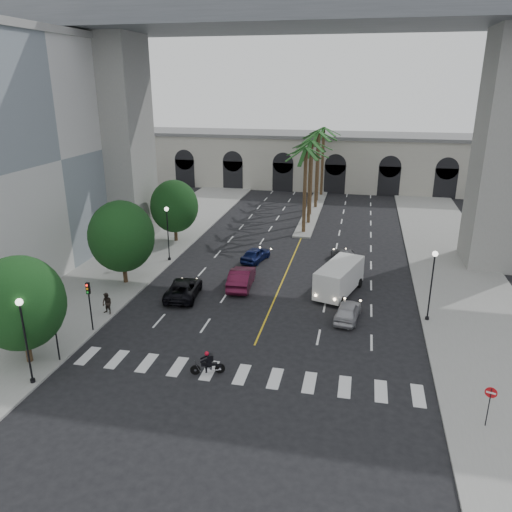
{
  "coord_description": "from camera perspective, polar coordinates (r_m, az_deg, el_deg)",
  "views": [
    {
      "loc": [
        6.18,
        -26.16,
        16.37
      ],
      "look_at": [
        -0.76,
        6.0,
        4.78
      ],
      "focal_mm": 35.0,
      "sensor_mm": 36.0,
      "label": 1
    }
  ],
  "objects": [
    {
      "name": "sidewalk_left",
      "position": [
        49.07,
        -14.18,
        -0.6
      ],
      "size": [
        8.0,
        100.0,
        0.15
      ],
      "primitive_type": "cube",
      "color": "gray",
      "rests_on": "ground"
    },
    {
      "name": "median",
      "position": [
        66.48,
        6.49,
        5.12
      ],
      "size": [
        2.0,
        24.0,
        0.2
      ],
      "primitive_type": "cube",
      "color": "gray",
      "rests_on": "ground"
    },
    {
      "name": "palm_e",
      "position": [
        70.81,
        7.22,
        13.44
      ],
      "size": [
        3.2,
        3.2,
        10.4
      ],
      "color": "#47331E",
      "rests_on": "ground"
    },
    {
      "name": "street_tree_mid",
      "position": [
        42.7,
        -15.11,
        2.18
      ],
      "size": [
        5.44,
        5.44,
        7.21
      ],
      "color": "#382616",
      "rests_on": "ground"
    },
    {
      "name": "lamp_post_left_near",
      "position": [
        30.49,
        -24.92,
        -8.1
      ],
      "size": [
        0.4,
        0.4,
        5.35
      ],
      "color": "black",
      "rests_on": "ground"
    },
    {
      "name": "traffic_signal_far",
      "position": [
        35.54,
        -18.52,
        -4.62
      ],
      "size": [
        0.25,
        0.18,
        3.65
      ],
      "color": "black",
      "rests_on": "ground"
    },
    {
      "name": "car_c",
      "position": [
        40.26,
        -8.29,
        -3.71
      ],
      "size": [
        2.89,
        5.28,
        1.4
      ],
      "primitive_type": "imported",
      "rotation": [
        0.0,
        0.0,
        3.26
      ],
      "color": "black",
      "rests_on": "ground"
    },
    {
      "name": "pier_building",
      "position": [
        82.29,
        7.87,
        10.78
      ],
      "size": [
        71.0,
        10.5,
        8.5
      ],
      "color": "#B2ADA0",
      "rests_on": "ground"
    },
    {
      "name": "bridge",
      "position": [
        48.29,
        9.57,
        21.71
      ],
      "size": [
        75.0,
        13.0,
        26.0
      ],
      "color": "gray",
      "rests_on": "ground"
    },
    {
      "name": "car_b",
      "position": [
        41.66,
        -1.68,
        -2.5
      ],
      "size": [
        2.12,
        5.15,
        1.66
      ],
      "primitive_type": "imported",
      "rotation": [
        0.0,
        0.0,
        3.22
      ],
      "color": "#460E23",
      "rests_on": "ground"
    },
    {
      "name": "street_tree_far",
      "position": [
        53.32,
        -9.32,
        5.63
      ],
      "size": [
        5.04,
        5.04,
        6.68
      ],
      "color": "#382616",
      "rests_on": "ground"
    },
    {
      "name": "cargo_van",
      "position": [
        40.68,
        9.48,
        -2.45
      ],
      "size": [
        3.84,
        6.31,
        2.52
      ],
      "rotation": [
        0.0,
        0.0,
        -0.3
      ],
      "color": "silver",
      "rests_on": "ground"
    },
    {
      "name": "palm_b",
      "position": [
        58.9,
        6.31,
        12.48
      ],
      "size": [
        3.2,
        3.2,
        10.6
      ],
      "color": "#47331E",
      "rests_on": "ground"
    },
    {
      "name": "palm_d",
      "position": [
        66.77,
        7.13,
        13.49
      ],
      "size": [
        3.2,
        3.2,
        10.9
      ],
      "color": "#47331E",
      "rests_on": "ground"
    },
    {
      "name": "palm_f",
      "position": [
        74.72,
        7.76,
        13.94
      ],
      "size": [
        3.2,
        3.2,
        10.7
      ],
      "color": "#47331E",
      "rests_on": "ground"
    },
    {
      "name": "motorcycle_rider",
      "position": [
        30.09,
        -5.45,
        -12.14
      ],
      "size": [
        1.98,
        0.79,
        1.48
      ],
      "rotation": [
        0.0,
        0.0,
        0.32
      ],
      "color": "black",
      "rests_on": "ground"
    },
    {
      "name": "lamp_post_right",
      "position": [
        36.98,
        19.46,
        -2.59
      ],
      "size": [
        0.4,
        0.4,
        5.35
      ],
      "color": "black",
      "rests_on": "ground"
    },
    {
      "name": "car_a",
      "position": [
        36.76,
        10.44,
        -6.21
      ],
      "size": [
        2.08,
        4.12,
        1.35
      ],
      "primitive_type": "imported",
      "rotation": [
        0.0,
        0.0,
        3.02
      ],
      "color": "#ABABB0",
      "rests_on": "ground"
    },
    {
      "name": "ground",
      "position": [
        31.47,
        -0.97,
        -11.93
      ],
      "size": [
        140.0,
        140.0,
        0.0
      ],
      "primitive_type": "plane",
      "color": "black",
      "rests_on": "ground"
    },
    {
      "name": "car_e",
      "position": [
        47.66,
        -0.04,
        0.19
      ],
      "size": [
        2.54,
        4.28,
        1.37
      ],
      "primitive_type": "imported",
      "rotation": [
        0.0,
        0.0,
        2.89
      ],
      "color": "#0F1949",
      "rests_on": "ground"
    },
    {
      "name": "street_tree_near",
      "position": [
        32.51,
        -25.34,
        -4.9
      ],
      "size": [
        5.2,
        5.2,
        6.89
      ],
      "color": "#382616",
      "rests_on": "ground"
    },
    {
      "name": "palm_a",
      "position": [
        55.0,
        5.73,
        11.72
      ],
      "size": [
        3.2,
        3.2,
        10.3
      ],
      "color": "#47331E",
      "rests_on": "ground"
    },
    {
      "name": "do_not_enter_sign",
      "position": [
        27.75,
        25.17,
        -14.56
      ],
      "size": [
        0.56,
        0.2,
        2.36
      ],
      "rotation": [
        0.0,
        0.0,
        -0.31
      ],
      "color": "black",
      "rests_on": "ground"
    },
    {
      "name": "pedestrian_a",
      "position": [
        42.55,
        -21.86,
        -3.31
      ],
      "size": [
        0.59,
        0.39,
        1.59
      ],
      "primitive_type": "imported",
      "rotation": [
        0.0,
        0.0,
        0.02
      ],
      "color": "black",
      "rests_on": "sidewalk_left"
    },
    {
      "name": "sidewalk_right",
      "position": [
        45.14,
        22.58,
        -3.32
      ],
      "size": [
        8.0,
        100.0,
        0.15
      ],
      "primitive_type": "cube",
      "color": "gray",
      "rests_on": "ground"
    },
    {
      "name": "car_d",
      "position": [
        47.87,
        10.11,
        -0.02
      ],
      "size": [
        3.13,
        5.1,
        1.38
      ],
      "primitive_type": "imported",
      "rotation": [
        0.0,
        0.0,
        3.41
      ],
      "color": "slate",
      "rests_on": "ground"
    },
    {
      "name": "pedestrian_b",
      "position": [
        38.23,
        -16.66,
        -5.23
      ],
      "size": [
        0.93,
        0.8,
        1.63
      ],
      "primitive_type": "imported",
      "rotation": [
        0.0,
        0.0,
        -0.27
      ],
      "color": "black",
      "rests_on": "sidewalk_left"
    },
    {
      "name": "lamp_post_left_far",
      "position": [
        47.53,
        -10.06,
        3.05
      ],
      "size": [
        0.4,
        0.4,
        5.35
      ],
      "color": "black",
      "rests_on": "ground"
    },
    {
      "name": "palm_c",
      "position": [
        62.93,
        6.42,
        12.49
      ],
      "size": [
        3.2,
        3.2,
        10.1
      ],
      "color": "#47331E",
      "rests_on": "ground"
    },
    {
      "name": "traffic_signal_near",
      "position": [
        32.52,
        -22.03,
        -7.35
      ],
      "size": [
        0.25,
        0.18,
        3.65
      ],
      "color": "black",
      "rests_on": "ground"
    }
  ]
}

